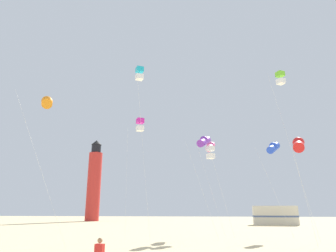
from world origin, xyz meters
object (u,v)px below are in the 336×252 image
kite_box_magenta (140,125)px  kite_box_lime (280,78)px  kite_tube_orange (47,103)px  rv_van_cream (275,215)px  kite_tube_violet (204,141)px  kite_box_white (211,152)px  kite_tube_scarlet (299,144)px  kite_tube_rainbow (211,146)px  lighthouse_distant (94,182)px  kite_box_cyan (140,74)px  kite_tube_blue (273,147)px

kite_box_magenta → kite_box_lime: bearing=2.2°
kite_tube_orange → rv_van_cream: kite_tube_orange is taller
kite_tube_violet → kite_box_lime: bearing=-15.9°
kite_box_white → kite_tube_scarlet: size_ratio=1.08×
kite_tube_rainbow → kite_tube_orange: size_ratio=0.90×
kite_box_white → kite_tube_rainbow: bearing=88.7°
kite_box_lime → lighthouse_distant: bearing=130.3°
kite_box_lime → rv_van_cream: bearing=82.2°
kite_box_cyan → lighthouse_distant: 42.51m
kite_box_white → kite_box_cyan: bearing=-148.3°
lighthouse_distant → kite_box_lime: bearing=-49.7°
kite_box_cyan → rv_van_cream: bearing=59.1°
kite_box_cyan → lighthouse_distant: bearing=115.4°
kite_tube_rainbow → rv_van_cream: bearing=63.2°
kite_box_cyan → kite_tube_scarlet: (11.80, -2.35, -7.06)m
kite_tube_orange → lighthouse_distant: 44.51m
kite_tube_rainbow → rv_van_cream: size_ratio=1.39×
kite_tube_rainbow → kite_box_lime: kite_box_lime is taller
kite_tube_scarlet → kite_tube_violet: bearing=134.5°
kite_tube_rainbow → lighthouse_distant: 39.26m
kite_box_white → kite_tube_violet: bearing=134.2°
kite_tube_blue → kite_tube_rainbow: bearing=166.1°
kite_tube_scarlet → kite_tube_orange: size_ratio=0.71×
kite_tube_rainbow → kite_tube_scarlet: kite_tube_rainbow is taller
kite_box_lime → kite_box_cyan: bearing=-169.7°
kite_box_white → kite_tube_rainbow: 3.59m
kite_box_lime → kite_tube_scarlet: bearing=-96.0°
lighthouse_distant → rv_van_cream: 36.28m
kite_tube_scarlet → kite_tube_violet: (-6.46, 6.57, 1.86)m
kite_tube_scarlet → rv_van_cream: (3.73, 28.29, -5.14)m
kite_box_cyan → lighthouse_distant: (-18.06, 38.05, -5.75)m
kite_tube_blue → kite_box_white: (-5.93, -1.92, -0.69)m
kite_box_lime → kite_tube_orange: 19.53m
kite_tube_blue → kite_tube_rainbow: 6.06m
kite_box_lime → kite_tube_violet: size_ratio=1.55×
kite_tube_blue → rv_van_cream: bearing=79.7°
kite_box_lime → kite_tube_violet: kite_box_lime is taller
kite_box_magenta → rv_van_cream: (15.77, 24.18, -8.09)m
kite_tube_scarlet → kite_box_lime: bearing=84.0°
kite_tube_orange → rv_van_cream: size_ratio=1.55×
kite_box_cyan → kite_box_white: size_ratio=1.82×
kite_tube_rainbow → kite_tube_violet: kite_tube_rainbow is taller
kite_box_lime → kite_tube_violet: bearing=164.1°
kite_box_lime → kite_tube_orange: bearing=-158.9°
kite_box_magenta → kite_tube_rainbow: bearing=40.2°
kite_tube_violet → kite_box_magenta: (-5.58, -2.45, 1.09)m
kite_tube_rainbow → lighthouse_distant: bearing=127.7°
kite_box_cyan → kite_box_magenta: (-0.25, 1.76, -4.11)m
kite_tube_blue → kite_box_lime: kite_box_lime is taller
kite_tube_blue → lighthouse_distant: size_ratio=0.51×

